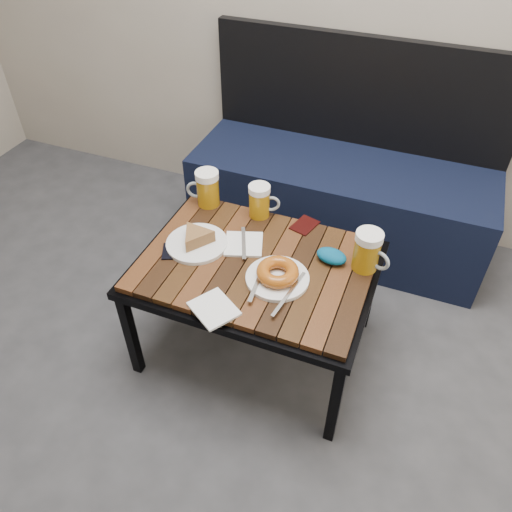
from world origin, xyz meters
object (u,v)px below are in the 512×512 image
at_px(bench, 340,193).
at_px(beer_mug_left, 207,188).
at_px(beer_mug_centre, 260,201).
at_px(plate_pie, 196,240).
at_px(passport_burgundy, 305,225).
at_px(plate_bagel, 277,275).
at_px(beer_mug_right, 368,251).
at_px(passport_navy, 180,251).
at_px(knit_pouch, 332,256).
at_px(cafe_table, 256,271).

xyz_separation_m(bench, beer_mug_left, (-0.43, -0.56, 0.27)).
bearing_deg(beer_mug_centre, plate_pie, -139.71).
bearing_deg(passport_burgundy, bench, 103.94).
xyz_separation_m(plate_bagel, passport_burgundy, (-0.00, 0.32, -0.02)).
xyz_separation_m(beer_mug_right, passport_navy, (-0.64, -0.16, -0.07)).
relative_size(plate_pie, passport_navy, 1.83).
bearing_deg(plate_bagel, passport_navy, 178.85).
distance_m(beer_mug_left, knit_pouch, 0.58).
bearing_deg(beer_mug_right, cafe_table, -142.19).
bearing_deg(bench, cafe_table, -98.28).
relative_size(beer_mug_centre, plate_pie, 0.60).
height_order(passport_navy, knit_pouch, knit_pouch).
xyz_separation_m(cafe_table, plate_pie, (-0.24, 0.01, 0.07)).
bearing_deg(beer_mug_left, cafe_table, 128.82).
bearing_deg(beer_mug_left, passport_burgundy, 168.99).
bearing_deg(knit_pouch, passport_navy, -163.80).
relative_size(cafe_table, plate_bagel, 2.96).
bearing_deg(bench, plate_bagel, -91.13).
bearing_deg(passport_navy, beer_mug_right, 80.39).
distance_m(beer_mug_centre, passport_burgundy, 0.20).
bearing_deg(beer_mug_left, beer_mug_right, 156.42).
bearing_deg(beer_mug_centre, passport_navy, -140.97).
height_order(beer_mug_left, plate_bagel, beer_mug_left).
relative_size(beer_mug_left, knit_pouch, 1.36).
height_order(bench, plate_bagel, bench).
bearing_deg(cafe_table, knit_pouch, 22.53).
xyz_separation_m(beer_mug_left, knit_pouch, (0.56, -0.15, -0.05)).
bearing_deg(cafe_table, beer_mug_right, 17.43).
xyz_separation_m(beer_mug_left, passport_burgundy, (0.41, 0.01, -0.07)).
distance_m(plate_bagel, passport_navy, 0.38).
bearing_deg(beer_mug_left, beer_mug_centre, 169.85).
relative_size(cafe_table, plate_pie, 3.73).
height_order(beer_mug_left, beer_mug_centre, beer_mug_left).
distance_m(bench, beer_mug_left, 0.75).
distance_m(bench, plate_bagel, 0.90).
xyz_separation_m(beer_mug_left, plate_bagel, (0.41, -0.31, -0.05)).
xyz_separation_m(beer_mug_centre, passport_burgundy, (0.19, -0.00, -0.07)).
xyz_separation_m(plate_pie, passport_burgundy, (0.33, 0.25, -0.02)).
relative_size(passport_navy, passport_burgundy, 1.15).
xyz_separation_m(plate_pie, passport_navy, (-0.04, -0.06, -0.02)).
xyz_separation_m(beer_mug_right, passport_burgundy, (-0.26, 0.15, -0.07)).
bearing_deg(plate_pie, passport_navy, -126.90).
distance_m(beer_mug_left, beer_mug_centre, 0.22).
xyz_separation_m(cafe_table, knit_pouch, (0.25, 0.10, 0.07)).
xyz_separation_m(beer_mug_left, beer_mug_right, (0.67, -0.14, 0.00)).
height_order(beer_mug_centre, knit_pouch, beer_mug_centre).
relative_size(bench, passport_burgundy, 13.17).
xyz_separation_m(plate_pie, plate_bagel, (0.34, -0.06, -0.00)).
height_order(cafe_table, beer_mug_left, beer_mug_left).
relative_size(beer_mug_right, knit_pouch, 1.38).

